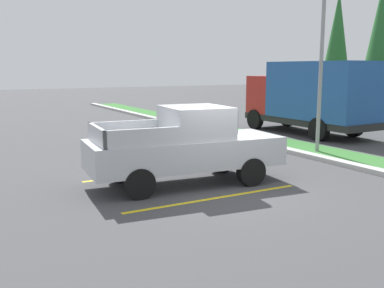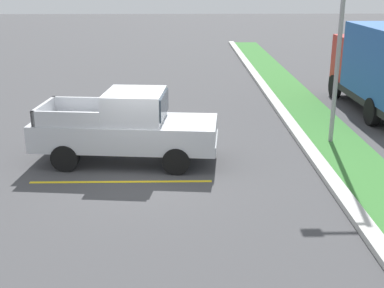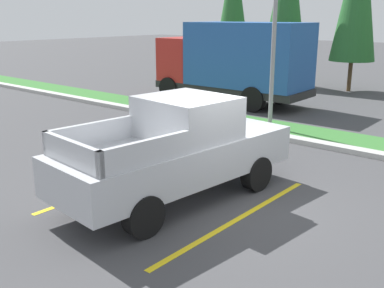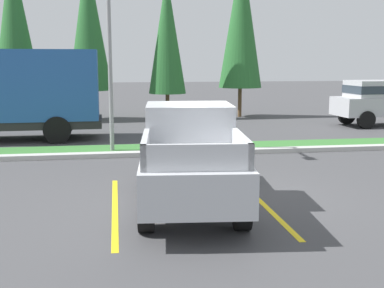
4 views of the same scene
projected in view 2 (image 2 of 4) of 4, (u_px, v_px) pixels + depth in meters
ground_plane at (143, 174)px, 13.91m from camera, size 120.00×120.00×0.00m
parking_line_near at (132, 144)px, 16.31m from camera, size 0.12×4.80×0.01m
parking_line_far at (121, 182)px, 13.37m from camera, size 0.12×4.80×0.01m
curb_strip at (324, 170)px, 13.97m from camera, size 56.00×0.40×0.15m
grass_median at (364, 171)px, 14.01m from camera, size 56.00×1.80×0.06m
pickup_truck_main at (127, 127)px, 14.51m from camera, size 2.39×5.38×2.10m
street_light at (337, 12)px, 15.19m from camera, size 0.24×1.49×7.13m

